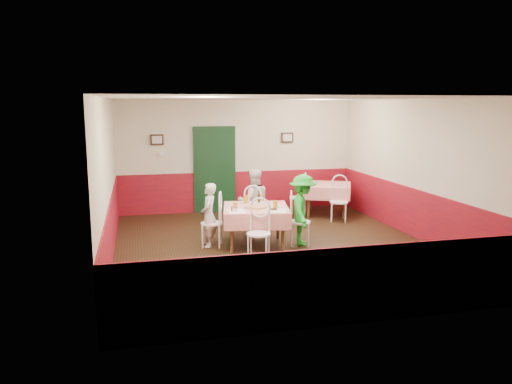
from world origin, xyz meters
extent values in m
plane|color=black|center=(0.00, 0.00, 0.00)|extent=(7.00, 7.00, 0.00)
plane|color=white|center=(0.00, 0.00, 2.80)|extent=(7.00, 7.00, 0.00)
cube|color=beige|center=(0.00, 3.50, 1.40)|extent=(6.00, 0.10, 2.80)
cube|color=beige|center=(0.00, -3.50, 1.40)|extent=(6.00, 0.10, 2.80)
cube|color=beige|center=(-3.00, 0.00, 1.40)|extent=(0.10, 7.00, 2.80)
cube|color=beige|center=(3.00, 0.00, 1.40)|extent=(0.10, 7.00, 2.80)
cube|color=maroon|center=(0.00, 3.48, 0.50)|extent=(6.00, 0.03, 1.00)
cube|color=maroon|center=(0.00, -3.48, 0.50)|extent=(6.00, 0.03, 1.00)
cube|color=maroon|center=(-2.98, 0.00, 0.50)|extent=(0.03, 7.00, 1.00)
cube|color=maroon|center=(2.98, 0.00, 0.50)|extent=(0.03, 7.00, 1.00)
cube|color=black|center=(-0.60, 3.45, 1.05)|extent=(0.96, 0.06, 2.10)
cube|color=black|center=(-2.00, 3.45, 1.85)|extent=(0.32, 0.03, 0.26)
cube|color=black|center=(1.30, 3.45, 1.85)|extent=(0.32, 0.03, 0.26)
cube|color=white|center=(-1.90, 3.45, 1.50)|extent=(0.10, 0.03, 0.10)
cube|color=red|center=(-0.32, 0.20, 0.38)|extent=(1.42, 1.42, 0.77)
cube|color=red|center=(2.04, 2.48, 0.38)|extent=(1.48, 1.48, 0.77)
cylinder|color=#B74723|center=(-0.33, 0.14, 0.77)|extent=(0.48, 0.48, 0.03)
cylinder|color=white|center=(-0.76, 0.29, 0.77)|extent=(0.29, 0.29, 0.01)
cylinder|color=white|center=(0.07, 0.14, 0.77)|extent=(0.29, 0.29, 0.01)
cylinder|color=white|center=(-0.22, 0.59, 0.77)|extent=(0.29, 0.29, 0.01)
cylinder|color=#BF7219|center=(-0.76, 0.00, 0.83)|extent=(0.09, 0.09, 0.14)
cylinder|color=#BF7219|center=(-0.01, -0.07, 0.84)|extent=(0.10, 0.10, 0.16)
cylinder|color=#BF7219|center=(-0.42, 0.62, 0.83)|extent=(0.09, 0.09, 0.15)
cylinder|color=#381C0A|center=(-0.17, 0.55, 0.87)|extent=(0.07, 0.07, 0.22)
cylinder|color=silver|center=(-0.81, -0.13, 0.81)|extent=(0.04, 0.04, 0.09)
cylinder|color=silver|center=(-0.77, -0.18, 0.81)|extent=(0.04, 0.04, 0.09)
cylinder|color=#B23319|center=(-0.84, -0.08, 0.81)|extent=(0.04, 0.04, 0.09)
cube|color=white|center=(-0.76, -0.11, 0.76)|extent=(0.32, 0.41, 0.00)
cube|color=white|center=(0.00, -0.24, 0.76)|extent=(0.43, 0.48, 0.00)
cube|color=black|center=(-0.05, -0.14, 0.77)|extent=(0.12, 0.11, 0.02)
imported|color=gray|center=(-1.20, 0.36, 0.61)|extent=(0.40, 0.51, 1.22)
imported|color=gray|center=(-0.15, 1.08, 0.69)|extent=(0.70, 0.56, 1.37)
imported|color=gray|center=(0.57, 0.03, 0.69)|extent=(0.75, 1.00, 1.38)
camera|label=1|loc=(-2.51, -8.88, 2.70)|focal=35.00mm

